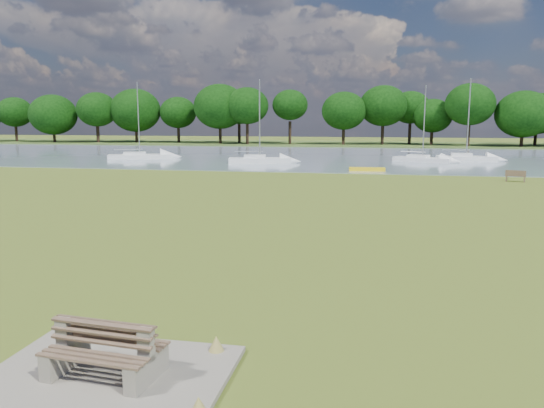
% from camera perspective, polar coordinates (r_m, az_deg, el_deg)
% --- Properties ---
extents(ground, '(220.00, 220.00, 0.00)m').
position_cam_1_polar(ground, '(22.81, -0.49, -2.21)').
color(ground, olive).
extents(river, '(220.00, 40.00, 0.10)m').
position_cam_1_polar(river, '(64.22, 7.09, 5.09)').
color(river, gray).
rests_on(river, ground).
extents(far_bank, '(220.00, 20.00, 0.40)m').
position_cam_1_polar(far_bank, '(94.12, 8.41, 6.34)').
color(far_bank, '#4C6626').
rests_on(far_bank, ground).
extents(concrete_pad, '(4.20, 3.20, 0.10)m').
position_cam_1_polar(concrete_pad, '(10.13, -17.39, -17.36)').
color(concrete_pad, gray).
rests_on(concrete_pad, ground).
extents(bench_pair, '(2.03, 1.31, 1.04)m').
position_cam_1_polar(bench_pair, '(9.93, -17.53, -14.90)').
color(bench_pair, gray).
rests_on(bench_pair, concrete_pad).
extents(riverbank_bench, '(1.43, 0.81, 0.84)m').
position_cam_1_polar(riverbank_bench, '(41.92, 24.72, 2.75)').
color(riverbank_bench, brown).
rests_on(riverbank_bench, ground).
extents(kayak, '(3.09, 0.89, 0.31)m').
position_cam_1_polar(kayak, '(46.30, 10.18, 3.70)').
color(kayak, yellow).
rests_on(kayak, river).
extents(tree_line, '(123.83, 8.20, 9.93)m').
position_cam_1_polar(tree_line, '(90.99, 2.35, 10.06)').
color(tree_line, black).
rests_on(tree_line, far_bank).
extents(sailboat_2, '(6.17, 1.97, 8.55)m').
position_cam_1_polar(sailboat_2, '(59.84, 20.11, 4.84)').
color(sailboat_2, white).
rests_on(sailboat_2, river).
extents(sailboat_3, '(6.42, 2.92, 8.27)m').
position_cam_1_polar(sailboat_3, '(53.65, -1.41, 4.95)').
color(sailboat_3, white).
rests_on(sailboat_3, river).
extents(sailboat_4, '(6.13, 4.01, 7.85)m').
position_cam_1_polar(sailboat_4, '(57.64, 15.83, 4.82)').
color(sailboat_4, white).
rests_on(sailboat_4, river).
extents(sailboat_5, '(7.11, 4.51, 8.43)m').
position_cam_1_polar(sailboat_5, '(61.41, -14.11, 5.16)').
color(sailboat_5, white).
rests_on(sailboat_5, river).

